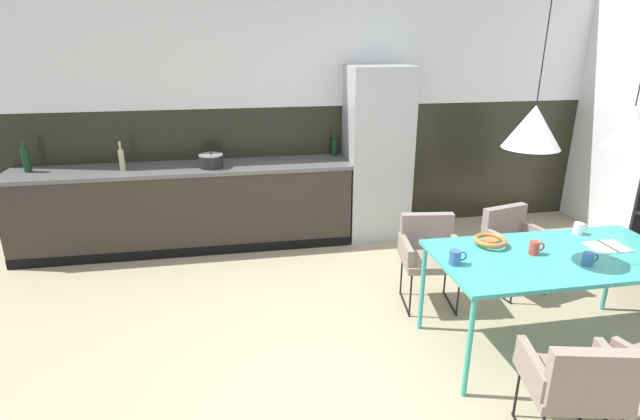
{
  "coord_description": "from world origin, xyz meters",
  "views": [
    {
      "loc": [
        -0.96,
        -2.76,
        2.24
      ],
      "look_at": [
        -0.3,
        0.9,
        0.91
      ],
      "focal_mm": 27.81,
      "sensor_mm": 36.0,
      "label": 1
    }
  ],
  "objects_px": {
    "cooking_pot": "(211,161)",
    "mug_short_terracotta": "(535,248)",
    "open_book": "(608,247)",
    "refrigerator_column": "(377,154)",
    "bottle_vinegar_dark": "(122,159)",
    "bottle_wine_green": "(334,147)",
    "armchair_head_of_table": "(429,247)",
    "mug_tall_blue": "(456,257)",
    "bottle_oil_tall": "(26,159)",
    "mug_white_ceramic": "(589,259)",
    "pendant_lamp_over_table_far": "(631,127)",
    "armchair_corner_seat": "(579,380)",
    "pendant_lamp_over_table_near": "(533,127)",
    "fruit_bowl": "(490,241)",
    "dining_table": "(557,261)",
    "mug_wide_latte": "(579,229)",
    "armchair_far_side": "(513,238)"
  },
  "relations": [
    {
      "from": "mug_short_terracotta",
      "to": "bottle_oil_tall",
      "type": "distance_m",
      "value": 4.8
    },
    {
      "from": "armchair_far_side",
      "to": "mug_wide_latte",
      "type": "xyz_separation_m",
      "value": [
        0.16,
        -0.6,
        0.31
      ]
    },
    {
      "from": "armchair_head_of_table",
      "to": "mug_short_terracotta",
      "type": "distance_m",
      "value": 0.94
    },
    {
      "from": "dining_table",
      "to": "fruit_bowl",
      "type": "relative_size",
      "value": 7.2
    },
    {
      "from": "open_book",
      "to": "bottle_vinegar_dark",
      "type": "height_order",
      "value": "bottle_vinegar_dark"
    },
    {
      "from": "armchair_far_side",
      "to": "mug_short_terracotta",
      "type": "distance_m",
      "value": 1.01
    },
    {
      "from": "mug_short_terracotta",
      "to": "mug_wide_latte",
      "type": "xyz_separation_m",
      "value": [
        0.55,
        0.28,
        -0.0
      ]
    },
    {
      "from": "mug_short_terracotta",
      "to": "cooking_pot",
      "type": "distance_m",
      "value": 3.24
    },
    {
      "from": "refrigerator_column",
      "to": "pendant_lamp_over_table_far",
      "type": "xyz_separation_m",
      "value": [
        0.97,
        -2.45,
        0.7
      ]
    },
    {
      "from": "mug_short_terracotta",
      "to": "cooking_pot",
      "type": "xyz_separation_m",
      "value": [
        -2.29,
        2.29,
        0.17
      ]
    },
    {
      "from": "armchair_corner_seat",
      "to": "bottle_vinegar_dark",
      "type": "relative_size",
      "value": 2.53
    },
    {
      "from": "armchair_corner_seat",
      "to": "mug_tall_blue",
      "type": "relative_size",
      "value": 5.95
    },
    {
      "from": "armchair_corner_seat",
      "to": "cooking_pot",
      "type": "xyz_separation_m",
      "value": [
        -1.98,
        3.26,
        0.49
      ]
    },
    {
      "from": "open_book",
      "to": "refrigerator_column",
      "type": "bearing_deg",
      "value": 114.29
    },
    {
      "from": "mug_white_ceramic",
      "to": "pendant_lamp_over_table_far",
      "type": "distance_m",
      "value": 0.91
    },
    {
      "from": "mug_tall_blue",
      "to": "bottle_wine_green",
      "type": "bearing_deg",
      "value": 96.34
    },
    {
      "from": "refrigerator_column",
      "to": "bottle_oil_tall",
      "type": "xyz_separation_m",
      "value": [
        -3.66,
        0.06,
        0.08
      ]
    },
    {
      "from": "armchair_corner_seat",
      "to": "mug_wide_latte",
      "type": "distance_m",
      "value": 1.56
    },
    {
      "from": "armchair_corner_seat",
      "to": "mug_wide_latte",
      "type": "bearing_deg",
      "value": 68.31
    },
    {
      "from": "armchair_head_of_table",
      "to": "cooking_pot",
      "type": "relative_size",
      "value": 3.09
    },
    {
      "from": "bottle_oil_tall",
      "to": "cooking_pot",
      "type": "bearing_deg",
      "value": -4.7
    },
    {
      "from": "cooking_pot",
      "to": "fruit_bowl",
      "type": "bearing_deg",
      "value": -45.48
    },
    {
      "from": "refrigerator_column",
      "to": "armchair_far_side",
      "type": "height_order",
      "value": "refrigerator_column"
    },
    {
      "from": "mug_white_ceramic",
      "to": "bottle_oil_tall",
      "type": "distance_m",
      "value": 5.13
    },
    {
      "from": "mug_tall_blue",
      "to": "bottle_oil_tall",
      "type": "xyz_separation_m",
      "value": [
        -3.5,
        2.49,
        0.23
      ]
    },
    {
      "from": "mug_tall_blue",
      "to": "cooking_pot",
      "type": "xyz_separation_m",
      "value": [
        -1.67,
        2.34,
        0.17
      ]
    },
    {
      "from": "fruit_bowl",
      "to": "open_book",
      "type": "height_order",
      "value": "fruit_bowl"
    },
    {
      "from": "dining_table",
      "to": "open_book",
      "type": "bearing_deg",
      "value": 7.11
    },
    {
      "from": "bottle_oil_tall",
      "to": "mug_white_ceramic",
      "type": "bearing_deg",
      "value": -31.22
    },
    {
      "from": "fruit_bowl",
      "to": "mug_short_terracotta",
      "type": "relative_size",
      "value": 2.08
    },
    {
      "from": "bottle_oil_tall",
      "to": "pendant_lamp_over_table_far",
      "type": "xyz_separation_m",
      "value": [
        4.63,
        -2.51,
        0.62
      ]
    },
    {
      "from": "armchair_head_of_table",
      "to": "mug_tall_blue",
      "type": "distance_m",
      "value": 0.89
    },
    {
      "from": "cooking_pot",
      "to": "refrigerator_column",
      "type": "bearing_deg",
      "value": 2.71
    },
    {
      "from": "mug_short_terracotta",
      "to": "pendant_lamp_over_table_near",
      "type": "height_order",
      "value": "pendant_lamp_over_table_near"
    },
    {
      "from": "armchair_head_of_table",
      "to": "mug_wide_latte",
      "type": "relative_size",
      "value": 6.56
    },
    {
      "from": "refrigerator_column",
      "to": "pendant_lamp_over_table_far",
      "type": "distance_m",
      "value": 2.73
    },
    {
      "from": "pendant_lamp_over_table_near",
      "to": "open_book",
      "type": "bearing_deg",
      "value": 5.03
    },
    {
      "from": "fruit_bowl",
      "to": "cooking_pot",
      "type": "distance_m",
      "value": 2.94
    },
    {
      "from": "refrigerator_column",
      "to": "armchair_far_side",
      "type": "distance_m",
      "value": 1.78
    },
    {
      "from": "open_book",
      "to": "fruit_bowl",
      "type": "bearing_deg",
      "value": 167.39
    },
    {
      "from": "cooking_pot",
      "to": "mug_short_terracotta",
      "type": "bearing_deg",
      "value": -44.92
    },
    {
      "from": "mug_short_terracotta",
      "to": "bottle_wine_green",
      "type": "distance_m",
      "value": 2.75
    },
    {
      "from": "pendant_lamp_over_table_near",
      "to": "mug_white_ceramic",
      "type": "bearing_deg",
      "value": -19.6
    },
    {
      "from": "mug_tall_blue",
      "to": "bottle_oil_tall",
      "type": "distance_m",
      "value": 4.3
    },
    {
      "from": "mug_short_terracotta",
      "to": "bottle_oil_tall",
      "type": "bearing_deg",
      "value": 149.43
    },
    {
      "from": "mug_tall_blue",
      "to": "pendant_lamp_over_table_near",
      "type": "relative_size",
      "value": 0.1
    },
    {
      "from": "dining_table",
      "to": "fruit_bowl",
      "type": "xyz_separation_m",
      "value": [
        -0.39,
        0.24,
        0.08
      ]
    },
    {
      "from": "open_book",
      "to": "bottle_wine_green",
      "type": "xyz_separation_m",
      "value": [
        -1.51,
        2.57,
        0.25
      ]
    },
    {
      "from": "open_book",
      "to": "mug_wide_latte",
      "type": "height_order",
      "value": "mug_wide_latte"
    },
    {
      "from": "mug_wide_latte",
      "to": "refrigerator_column",
      "type": "bearing_deg",
      "value": 116.04
    }
  ]
}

